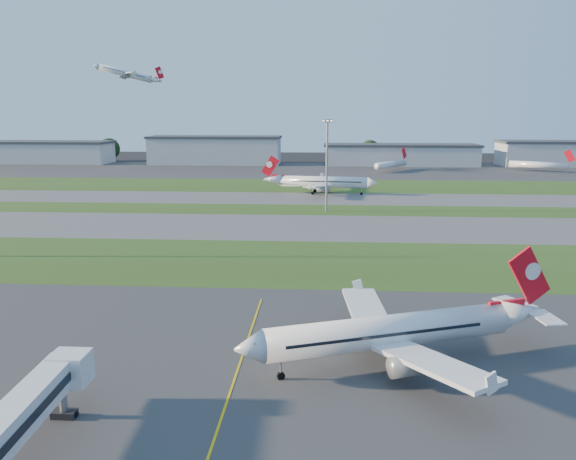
# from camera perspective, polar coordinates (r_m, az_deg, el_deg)

# --- Properties ---
(ground) EXTENTS (700.00, 700.00, 0.00)m
(ground) POSITION_cam_1_polar(r_m,az_deg,el_deg) (59.01, -11.07, -16.28)
(ground) COLOR black
(ground) RESTS_ON ground
(apron_near) EXTENTS (300.00, 70.00, 0.01)m
(apron_near) POSITION_cam_1_polar(r_m,az_deg,el_deg) (59.01, -11.07, -16.28)
(apron_near) COLOR #333335
(apron_near) RESTS_ON ground
(grass_strip_a) EXTENTS (300.00, 34.00, 0.01)m
(grass_strip_a) POSITION_cam_1_polar(r_m,az_deg,el_deg) (106.81, -4.08, -3.16)
(grass_strip_a) COLOR #334818
(grass_strip_a) RESTS_ON ground
(taxiway_a) EXTENTS (300.00, 32.00, 0.01)m
(taxiway_a) POSITION_cam_1_polar(r_m,az_deg,el_deg) (138.72, -2.28, 0.36)
(taxiway_a) COLOR #515154
(taxiway_a) RESTS_ON ground
(grass_strip_b) EXTENTS (300.00, 18.00, 0.01)m
(grass_strip_b) POSITION_cam_1_polar(r_m,az_deg,el_deg) (163.19, -1.38, 2.10)
(grass_strip_b) COLOR #334818
(grass_strip_b) RESTS_ON ground
(taxiway_b) EXTENTS (300.00, 26.00, 0.01)m
(taxiway_b) POSITION_cam_1_polar(r_m,az_deg,el_deg) (184.84, -0.79, 3.25)
(taxiway_b) COLOR #515154
(taxiway_b) RESTS_ON ground
(grass_strip_c) EXTENTS (300.00, 40.00, 0.01)m
(grass_strip_c) POSITION_cam_1_polar(r_m,az_deg,el_deg) (217.44, -0.12, 4.55)
(grass_strip_c) COLOR #334818
(grass_strip_c) RESTS_ON ground
(apron_far) EXTENTS (400.00, 80.00, 0.01)m
(apron_far) POSITION_cam_1_polar(r_m,az_deg,el_deg) (276.96, 0.69, 6.12)
(apron_far) COLOR #333335
(apron_far) RESTS_ON ground
(yellow_line) EXTENTS (0.25, 60.00, 0.02)m
(yellow_line) POSITION_cam_1_polar(r_m,az_deg,el_deg) (58.02, -6.08, -16.63)
(yellow_line) COLOR gold
(yellow_line) RESTS_ON ground
(airliner_parked) EXTENTS (33.85, 28.65, 11.05)m
(airliner_parked) POSITION_cam_1_polar(r_m,az_deg,el_deg) (63.93, 10.44, -10.14)
(airliner_parked) COLOR white
(airliner_parked) RESTS_ON ground
(airliner_taxiing) EXTENTS (37.13, 31.32, 11.61)m
(airliner_taxiing) POSITION_cam_1_polar(r_m,az_deg,el_deg) (194.75, 3.56, 4.88)
(airliner_taxiing) COLOR white
(airliner_taxiing) RESTS_ON ground
(airliner_departing) EXTENTS (27.56, 23.64, 9.49)m
(airliner_departing) POSITION_cam_1_polar(r_m,az_deg,el_deg) (285.79, -16.12, 15.01)
(airliner_departing) COLOR white
(mini_jet_near) EXTENTS (18.06, 24.27, 9.48)m
(mini_jet_near) POSITION_cam_1_polar(r_m,az_deg,el_deg) (275.88, 10.43, 6.59)
(mini_jet_near) COLOR white
(mini_jet_near) RESTS_ON ground
(mini_jet_far) EXTENTS (26.20, 14.78, 9.48)m
(mini_jet_far) POSITION_cam_1_polar(r_m,az_deg,el_deg) (293.56, 24.11, 6.06)
(mini_jet_far) COLOR white
(mini_jet_far) RESTS_ON ground
(light_mast_centre) EXTENTS (3.20, 0.70, 25.80)m
(light_mast_centre) POSITION_cam_1_polar(r_m,az_deg,el_deg) (158.74, 3.97, 7.19)
(light_mast_centre) COLOR gray
(light_mast_centre) RESTS_ON ground
(hangar_far_west) EXTENTS (91.80, 23.00, 12.20)m
(hangar_far_west) POSITION_cam_1_polar(r_m,az_deg,el_deg) (347.19, -24.80, 7.21)
(hangar_far_west) COLOR #ABAFB4
(hangar_far_west) RESTS_ON ground
(hangar_west) EXTENTS (71.40, 23.00, 15.20)m
(hangar_west) POSITION_cam_1_polar(r_m,az_deg,el_deg) (311.53, -7.39, 8.07)
(hangar_west) COLOR #ABAFB4
(hangar_west) RESTS_ON ground
(hangar_east) EXTENTS (81.60, 23.00, 11.20)m
(hangar_east) POSITION_cam_1_polar(r_m,az_deg,el_deg) (308.74, 11.33, 7.53)
(hangar_east) COLOR #ABAFB4
(hangar_east) RESTS_ON ground
(tree_west) EXTENTS (12.10, 12.10, 13.20)m
(tree_west) POSITION_cam_1_polar(r_m,az_deg,el_deg) (344.03, -17.70, 7.87)
(tree_west) COLOR black
(tree_west) RESTS_ON ground
(tree_mid_west) EXTENTS (9.90, 9.90, 10.80)m
(tree_mid_west) POSITION_cam_1_polar(r_m,az_deg,el_deg) (318.80, -2.55, 7.91)
(tree_mid_west) COLOR black
(tree_mid_west) RESTS_ON ground
(tree_mid_east) EXTENTS (11.55, 11.55, 12.60)m
(tree_mid_east) POSITION_cam_1_polar(r_m,az_deg,el_deg) (320.95, 8.33, 8.00)
(tree_mid_east) COLOR black
(tree_mid_east) RESTS_ON ground
(tree_east) EXTENTS (10.45, 10.45, 11.40)m
(tree_east) POSITION_cam_1_polar(r_m,az_deg,el_deg) (333.58, 21.41, 7.35)
(tree_east) COLOR black
(tree_east) RESTS_ON ground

